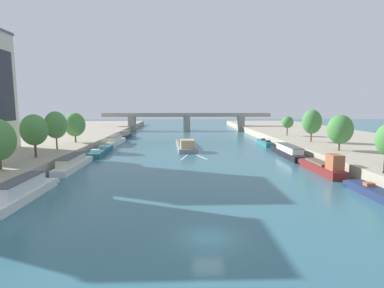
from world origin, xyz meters
The scene contains 21 objects.
ground_plane centered at (0.00, 0.00, 0.00)m, with size 400.00×400.00×0.00m, color #336675.
quay_left centered at (-40.79, 55.00, 1.01)m, with size 36.00×170.00×2.02m, color #A89E89.
quay_right centered at (40.79, 55.00, 1.01)m, with size 36.00×170.00×2.02m, color #A89E89.
barge_midriver centered at (-1.14, 50.83, 0.83)m, with size 5.35×20.77×2.80m.
wake_behind_barge centered at (0.18, 37.64, 0.01)m, with size 5.59×6.06×0.03m.
moored_boat_left_end centered at (-20.23, 10.51, 1.09)m, with size 2.46×13.32×2.62m.
moored_boat_left_lone centered at (-20.65, 27.28, 0.99)m, with size 2.58×14.56×2.36m.
moored_boat_left_near centered at (-20.43, 43.09, 0.55)m, with size 3.55×14.94×2.16m.
moored_boat_left_downstream centered at (-20.31, 58.37, 1.07)m, with size 2.92×14.27×2.56m.
moored_boat_left_upstream centered at (-20.58, 74.08, 1.00)m, with size 2.42×11.72×2.40m.
moored_boat_right_second centered at (20.69, 9.20, 0.54)m, with size 2.20×11.99×2.11m.
moored_boat_right_near centered at (20.29, 22.50, 1.05)m, with size 2.48×12.58×3.59m.
moored_boat_right_midway centered at (20.25, 37.92, 1.03)m, with size 2.98×16.39×2.45m.
moored_boat_right_downstream centered at (20.23, 55.28, 0.65)m, with size 2.25×10.80×2.32m.
tree_left_far centered at (-26.69, 27.06, 6.65)m, with size 4.32×4.32×7.24m.
tree_left_past_mid centered at (-27.03, 36.43, 6.85)m, with size 4.27×4.27×7.53m.
tree_left_distant centered at (-27.15, 47.30, 6.20)m, with size 4.76×4.76×6.96m.
tree_right_nearest centered at (28.35, 32.86, 6.11)m, with size 4.72×4.72×6.89m.
tree_right_past_mid centered at (28.73, 46.28, 6.81)m, with size 4.47×4.47×7.66m.
tree_right_second centered at (28.09, 60.66, 5.86)m, with size 3.33×3.33×5.54m.
bridge_far centered at (0.00, 101.44, 4.79)m, with size 69.59×4.40×7.35m.
Camera 1 is at (-2.15, -23.00, 10.83)m, focal length 27.76 mm.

